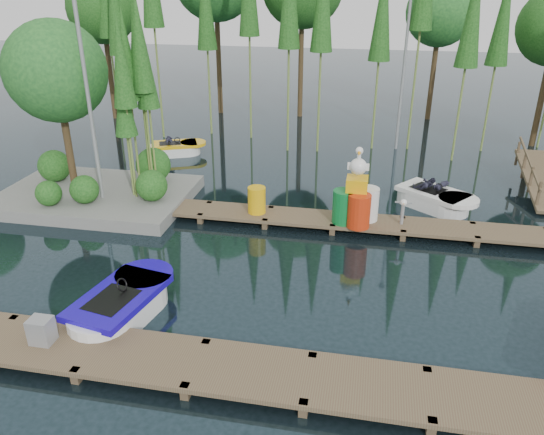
% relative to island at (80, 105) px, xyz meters
% --- Properties ---
extents(ground_plane, '(90.00, 90.00, 0.00)m').
position_rel_island_xyz_m(ground_plane, '(6.30, -3.29, -3.18)').
color(ground_plane, '#1B2B32').
extents(near_dock, '(18.00, 1.50, 0.50)m').
position_rel_island_xyz_m(near_dock, '(6.30, -7.79, -2.95)').
color(near_dock, brown).
rests_on(near_dock, ground).
extents(far_dock, '(15.00, 1.20, 0.50)m').
position_rel_island_xyz_m(far_dock, '(7.30, -0.79, -2.95)').
color(far_dock, brown).
rests_on(far_dock, ground).
extents(island, '(6.20, 4.20, 6.75)m').
position_rel_island_xyz_m(island, '(0.00, 0.00, 0.00)').
color(island, slate).
rests_on(island, ground).
extents(lamp_island, '(0.30, 0.30, 7.25)m').
position_rel_island_xyz_m(lamp_island, '(0.80, -0.79, 1.08)').
color(lamp_island, gray).
rests_on(lamp_island, ground).
extents(lamp_rear, '(0.30, 0.30, 7.25)m').
position_rel_island_xyz_m(lamp_rear, '(10.30, 7.71, 1.08)').
color(lamp_rear, gray).
rests_on(lamp_rear, ground).
extents(boat_blue, '(1.89, 3.19, 1.01)m').
position_rel_island_xyz_m(boat_blue, '(4.08, -6.30, -2.89)').
color(boat_blue, white).
rests_on(boat_blue, ground).
extents(boat_yellow_far, '(2.64, 1.94, 1.21)m').
position_rel_island_xyz_m(boat_yellow_far, '(1.10, 5.08, -2.93)').
color(boat_yellow_far, white).
rests_on(boat_yellow_far, ground).
extents(boat_white_far, '(2.98, 2.70, 1.32)m').
position_rel_island_xyz_m(boat_white_far, '(11.39, 1.37, -2.89)').
color(boat_white_far, white).
rests_on(boat_white_far, ground).
extents(utility_cabinet, '(0.44, 0.37, 0.54)m').
position_rel_island_xyz_m(utility_cabinet, '(3.12, -7.79, -2.61)').
color(utility_cabinet, gray).
rests_on(utility_cabinet, near_dock).
extents(yellow_barrel, '(0.55, 0.55, 0.82)m').
position_rel_island_xyz_m(yellow_barrel, '(5.93, -0.79, -2.47)').
color(yellow_barrel, '#ECAF0C').
rests_on(yellow_barrel, far_dock).
extents(drum_cluster, '(1.33, 1.22, 2.30)m').
position_rel_island_xyz_m(drum_cluster, '(8.96, -0.95, -2.21)').
color(drum_cluster, '#0C6E2B').
rests_on(drum_cluster, far_dock).
extents(seagull_post, '(0.49, 0.26, 0.78)m').
position_rel_island_xyz_m(seagull_post, '(10.29, -0.79, -2.36)').
color(seagull_post, gray).
rests_on(seagull_post, far_dock).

